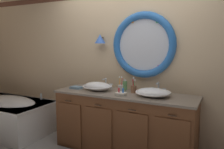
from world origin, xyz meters
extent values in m
cube|color=#D6B78E|center=(0.00, 0.59, 1.30)|extent=(6.40, 0.08, 2.60)
ellipsoid|color=silver|center=(0.25, 0.54, 1.53)|extent=(0.85, 0.02, 0.75)
torus|color=#2866B7|center=(0.25, 0.53, 1.53)|extent=(0.96, 0.11, 0.96)
cube|color=#2866B7|center=(0.67, 0.52, 1.57)|extent=(0.05, 0.01, 0.05)
cube|color=green|center=(0.45, 0.52, 1.86)|extent=(0.05, 0.01, 0.05)
cube|color=orange|center=(0.07, 0.52, 1.87)|extent=(0.05, 0.01, 0.05)
cube|color=red|center=(-0.18, 0.52, 1.51)|extent=(0.04, 0.01, 0.04)
cube|color=green|center=(0.00, 0.52, 1.22)|extent=(0.05, 0.01, 0.05)
cube|color=purple|center=(0.49, 0.52, 1.23)|extent=(0.05, 0.01, 0.05)
cylinder|color=#4C3823|center=(-0.43, 0.51, 1.64)|extent=(0.02, 0.09, 0.02)
cone|color=blue|center=(-0.43, 0.46, 1.62)|extent=(0.17, 0.17, 0.14)
cube|color=brown|center=(0.08, 0.24, 0.41)|extent=(1.98, 0.61, 0.83)
cube|color=gray|center=(0.08, 0.24, 0.84)|extent=(2.02, 0.65, 0.03)
cube|color=gray|center=(0.08, 0.54, 0.77)|extent=(1.98, 0.02, 0.11)
cube|color=brown|center=(-0.67, -0.07, 0.37)|extent=(0.42, 0.02, 0.63)
cylinder|color=#422D1E|center=(-0.67, -0.08, 0.73)|extent=(0.10, 0.01, 0.01)
cube|color=brown|center=(-0.17, -0.07, 0.37)|extent=(0.42, 0.02, 0.63)
cylinder|color=#422D1E|center=(-0.17, -0.08, 0.73)|extent=(0.10, 0.01, 0.01)
cube|color=brown|center=(0.33, -0.07, 0.37)|extent=(0.42, 0.02, 0.63)
cylinder|color=#422D1E|center=(0.33, -0.08, 0.73)|extent=(0.10, 0.01, 0.01)
cube|color=brown|center=(0.82, -0.07, 0.37)|extent=(0.42, 0.02, 0.63)
cylinder|color=#422D1E|center=(0.82, -0.08, 0.73)|extent=(0.10, 0.01, 0.01)
cube|color=white|center=(-2.04, -0.01, 0.27)|extent=(1.49, 0.89, 0.54)
ellipsoid|color=white|center=(-2.04, -0.01, 0.49)|extent=(1.22, 0.69, 0.28)
cube|color=white|center=(-2.04, -0.01, 0.53)|extent=(1.52, 0.92, 0.02)
cylinder|color=silver|center=(-1.63, 0.37, 0.60)|extent=(0.04, 0.04, 0.11)
cylinder|color=silver|center=(-2.04, -0.01, 0.49)|extent=(0.04, 0.04, 0.01)
ellipsoid|color=white|center=(-0.35, 0.21, 0.92)|extent=(0.42, 0.28, 0.13)
torus|color=white|center=(-0.35, 0.21, 0.93)|extent=(0.44, 0.44, 0.02)
cylinder|color=silver|center=(-0.35, 0.21, 0.93)|extent=(0.03, 0.03, 0.01)
ellipsoid|color=white|center=(0.50, 0.21, 0.91)|extent=(0.44, 0.33, 0.11)
torus|color=white|center=(0.50, 0.21, 0.92)|extent=(0.46, 0.46, 0.02)
cylinder|color=silver|center=(0.50, 0.21, 0.92)|extent=(0.03, 0.03, 0.01)
cylinder|color=silver|center=(-0.35, 0.48, 0.87)|extent=(0.05, 0.05, 0.02)
cylinder|color=silver|center=(-0.35, 0.48, 0.94)|extent=(0.02, 0.02, 0.12)
sphere|color=silver|center=(-0.35, 0.48, 1.00)|extent=(0.03, 0.03, 0.03)
cylinder|color=silver|center=(-0.35, 0.43, 1.00)|extent=(0.02, 0.10, 0.02)
cylinder|color=silver|center=(-0.44, 0.48, 0.89)|extent=(0.04, 0.04, 0.06)
cylinder|color=silver|center=(-0.25, 0.48, 0.89)|extent=(0.04, 0.04, 0.06)
cube|color=silver|center=(-0.44, 0.48, 0.92)|extent=(0.05, 0.01, 0.01)
cube|color=silver|center=(-0.25, 0.48, 0.92)|extent=(0.05, 0.01, 0.01)
cylinder|color=silver|center=(0.50, 0.48, 0.87)|extent=(0.05, 0.05, 0.02)
cylinder|color=silver|center=(0.50, 0.48, 0.94)|extent=(0.02, 0.02, 0.12)
sphere|color=silver|center=(0.50, 0.48, 1.00)|extent=(0.03, 0.03, 0.03)
cylinder|color=silver|center=(0.50, 0.43, 1.00)|extent=(0.02, 0.09, 0.02)
cylinder|color=silver|center=(0.42, 0.48, 0.89)|extent=(0.04, 0.04, 0.06)
cylinder|color=silver|center=(0.59, 0.48, 0.89)|extent=(0.04, 0.04, 0.06)
cube|color=silver|center=(0.42, 0.48, 0.92)|extent=(0.05, 0.01, 0.01)
cube|color=silver|center=(0.59, 0.48, 0.92)|extent=(0.05, 0.01, 0.01)
cylinder|color=white|center=(-0.01, 0.31, 0.91)|extent=(0.07, 0.07, 0.09)
torus|color=white|center=(-0.01, 0.31, 0.95)|extent=(0.08, 0.08, 0.01)
cylinder|color=#E0383D|center=(0.01, 0.31, 0.97)|extent=(0.04, 0.03, 0.19)
cube|color=white|center=(0.01, 0.31, 1.07)|extent=(0.02, 0.02, 0.03)
cylinder|color=orange|center=(-0.03, 0.31, 0.97)|extent=(0.04, 0.02, 0.19)
cube|color=white|center=(-0.03, 0.31, 1.07)|extent=(0.02, 0.02, 0.02)
cylinder|color=#996647|center=(0.19, 0.32, 0.91)|extent=(0.08, 0.08, 0.10)
torus|color=#996647|center=(0.19, 0.32, 0.96)|extent=(0.09, 0.09, 0.01)
cylinder|color=green|center=(0.20, 0.32, 0.95)|extent=(0.04, 0.01, 0.15)
cube|color=white|center=(0.20, 0.32, 1.04)|extent=(0.02, 0.02, 0.02)
cylinder|color=#E0383D|center=(0.18, 0.33, 0.96)|extent=(0.03, 0.01, 0.19)
cube|color=white|center=(0.18, 0.33, 1.07)|extent=(0.02, 0.02, 0.02)
cylinder|color=#E0383D|center=(0.18, 0.31, 0.96)|extent=(0.02, 0.04, 0.18)
cube|color=white|center=(0.18, 0.31, 1.07)|extent=(0.02, 0.02, 0.03)
cylinder|color=#6BAD66|center=(0.00, 0.44, 0.93)|extent=(0.06, 0.06, 0.14)
cylinder|color=silver|center=(0.00, 0.44, 1.00)|extent=(0.04, 0.04, 0.02)
cylinder|color=silver|center=(0.00, 0.42, 1.02)|extent=(0.01, 0.04, 0.01)
cube|color=#7593A8|center=(-0.71, 0.19, 0.87)|extent=(0.18, 0.13, 0.02)
cube|color=#7593A8|center=(-0.71, 0.19, 0.88)|extent=(0.17, 0.12, 0.02)
cube|color=beige|center=(0.11, 0.07, 0.88)|extent=(0.14, 0.11, 0.04)
cylinder|color=#E0383D|center=(0.08, 0.07, 0.93)|extent=(0.02, 0.02, 0.06)
cylinder|color=blue|center=(0.14, 0.07, 0.93)|extent=(0.02, 0.02, 0.06)
camera|label=1|loc=(1.35, -2.65, 1.56)|focal=36.50mm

